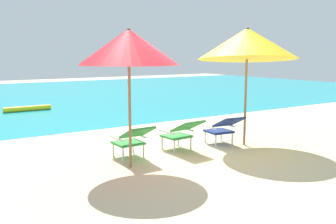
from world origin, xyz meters
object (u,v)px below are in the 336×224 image
Objects in this scene: lounge_chair_center at (182,132)px; lounge_chair_right at (223,127)px; swim_buoy at (28,108)px; beach_umbrella_right at (247,44)px; lounge_chair_left at (132,138)px; beach_umbrella_left at (129,47)px.

lounge_chair_center is 1.04m from lounge_chair_right.
swim_buoy is 8.48m from beach_umbrella_right.
swim_buoy is at bearing 110.45° from beach_umbrella_right.
swim_buoy is at bearing 108.21° from lounge_chair_right.
swim_buoy is at bearing 92.23° from lounge_chair_left.
lounge_chair_left is at bearing -87.77° from swim_buoy.
lounge_chair_center is at bearing 167.14° from beach_umbrella_right.
lounge_chair_left is 0.97× the size of lounge_chair_center.
swim_buoy is 7.87m from lounge_chair_right.
lounge_chair_right is 1.86m from beach_umbrella_right.
lounge_chair_center is at bearing 17.16° from beach_umbrella_left.
lounge_chair_left is 0.96× the size of lounge_chair_right.
lounge_chair_right is (2.17, -0.11, 0.00)m from lounge_chair_left.
lounge_chair_left is 3.17m from beach_umbrella_right.
beach_umbrella_right is at bearing 2.07° from beach_umbrella_left.
beach_umbrella_left is at bearing -121.62° from lounge_chair_left.
lounge_chair_left and lounge_chair_center have the same top height.
lounge_chair_center is (1.42, -7.37, 0.31)m from swim_buoy.
beach_umbrella_right is at bearing -7.48° from lounge_chair_left.
lounge_chair_right is at bearing 7.68° from beach_umbrella_left.
beach_umbrella_right is at bearing -28.69° from lounge_chair_right.
lounge_chair_center is 0.38× the size of beach_umbrella_left.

